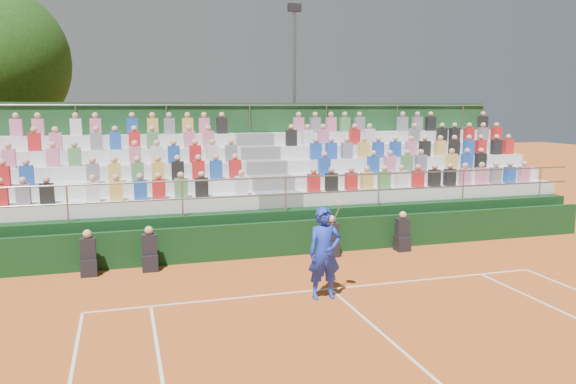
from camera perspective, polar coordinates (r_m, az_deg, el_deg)
name	(u,v)px	position (r m, az deg, el deg)	size (l,w,h in m)	color
ground	(330,289)	(13.41, 4.32, -9.80)	(90.00, 90.00, 0.00)	#C25A20
courtside_wall	(291,238)	(16.19, 0.30, -4.71)	(20.00, 0.15, 1.00)	black
line_officials	(251,246)	(15.46, -3.74, -5.46)	(9.21, 0.40, 1.19)	black
grandstand	(264,200)	(19.13, -2.50, -0.82)	(20.00, 5.20, 4.40)	black
tennis_player	(325,253)	(12.53, 3.73, -6.20)	(0.92, 0.52, 2.22)	#1830BA
floodlight_mast	(294,88)	(26.27, 0.65, 10.54)	(0.60, 0.25, 8.85)	gray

